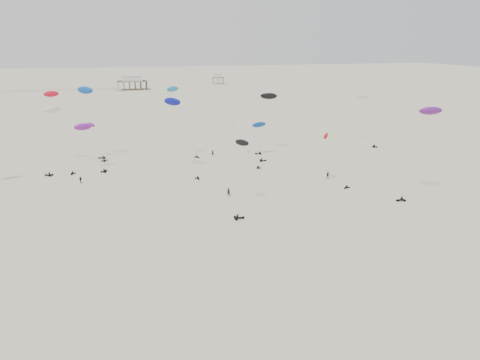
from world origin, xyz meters
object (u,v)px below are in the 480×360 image
object	(u,v)px
pavilion_small	(218,79)
spectator_0	(229,196)
rig_0	(178,104)
pavilion_main	(132,84)
rig_4	(175,109)

from	to	relation	value
pavilion_small	spectator_0	xyz separation A→B (m)	(-59.88, -281.32, -3.49)
rig_0	spectator_0	world-z (taller)	rig_0
pavilion_main	pavilion_small	size ratio (longest dim) A/B	2.33
rig_0	spectator_0	bearing A→B (deg)	65.13
pavilion_main	rig_0	world-z (taller)	rig_0
pavilion_small	rig_4	xyz separation A→B (m)	(-68.58, -257.48, 13.80)
pavilion_main	spectator_0	world-z (taller)	pavilion_main
pavilion_small	spectator_0	distance (m)	287.64
rig_0	rig_4	world-z (taller)	rig_0
rig_0	pavilion_small	bearing A→B (deg)	-138.58
rig_4	spectator_0	size ratio (longest dim) A/B	9.28
rig_0	rig_4	xyz separation A→B (m)	(-2.86, -15.05, 0.69)
pavilion_small	rig_4	world-z (taller)	rig_4
pavilion_main	pavilion_small	distance (m)	76.16
rig_0	spectator_0	xyz separation A→B (m)	(5.84, -38.89, -16.60)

